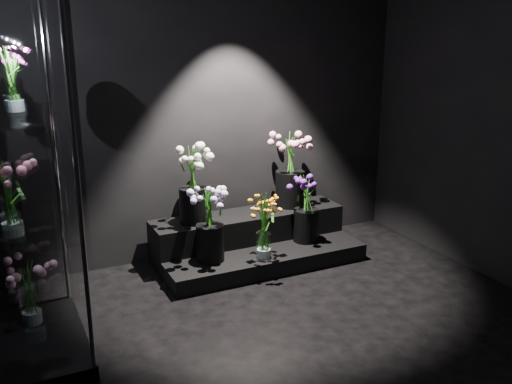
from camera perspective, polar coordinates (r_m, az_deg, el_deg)
floor at (r=3.96m, az=5.79°, el=-15.78°), size 4.00×4.00×0.00m
wall_back at (r=5.20m, az=-5.41°, el=8.59°), size 4.00×0.00×4.00m
display_riser at (r=5.31m, az=-0.25°, el=-4.91°), size 1.84×0.82×0.41m
display_case at (r=3.78m, az=-22.91°, el=0.69°), size 0.63×1.06×2.32m
bouquet_orange_bells at (r=4.89m, az=0.79°, el=-3.45°), size 0.31×0.31×0.56m
bouquet_lilac at (r=4.82m, az=-4.65°, el=-2.74°), size 0.35×0.35×0.65m
bouquet_purple at (r=5.27m, az=5.08°, el=-1.26°), size 0.35×0.35×0.65m
bouquet_cream_roses at (r=4.99m, az=-6.40°, el=1.34°), size 0.47×0.47×0.68m
bouquet_pink_roses at (r=5.45m, az=3.45°, el=2.65°), size 0.47×0.47×0.72m
bouquet_case_pink at (r=3.60m, az=-23.48°, el=-0.53°), size 0.36×0.36×0.44m
bouquet_case_magenta at (r=3.80m, az=-23.25°, el=10.44°), size 0.23×0.23×0.39m
bouquet_case_base_pink at (r=4.26m, az=-21.74°, el=-9.27°), size 0.36×0.36×0.44m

